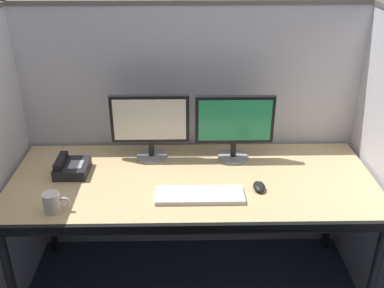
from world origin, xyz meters
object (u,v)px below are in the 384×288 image
object	(u,v)px
desk_phone	(71,167)
monitor_left	(150,123)
desk	(192,188)
coffee_mug	(52,202)
computer_mouse	(259,187)
monitor_right	(234,123)
keyboard_main	(200,195)

from	to	relation	value
desk_phone	monitor_left	bearing A→B (deg)	21.88
desk	coffee_mug	bearing A→B (deg)	-158.07
desk	computer_mouse	xyz separation A→B (m)	(0.33, -0.09, 0.07)
monitor_left	monitor_right	bearing A→B (deg)	-2.20
keyboard_main	desk	bearing A→B (deg)	102.18
monitor_right	keyboard_main	bearing A→B (deg)	-117.07
desk	desk_phone	bearing A→B (deg)	172.13
desk	computer_mouse	distance (m)	0.35
desk_phone	coffee_mug	bearing A→B (deg)	-90.79
monitor_right	computer_mouse	size ratio (longest dim) A/B	4.48
monitor_left	monitor_right	distance (m)	0.46
desk	desk_phone	distance (m)	0.65
monitor_left	monitor_right	size ratio (longest dim) A/B	1.00
desk	monitor_left	distance (m)	0.43
monitor_left	monitor_right	world-z (taller)	same
monitor_left	coffee_mug	distance (m)	0.69
keyboard_main	coffee_mug	bearing A→B (deg)	-171.32
monitor_left	computer_mouse	size ratio (longest dim) A/B	4.48
keyboard_main	desk_phone	bearing A→B (deg)	160.05
monitor_left	keyboard_main	world-z (taller)	monitor_left
computer_mouse	desk_phone	size ratio (longest dim) A/B	0.51
coffee_mug	desk	bearing A→B (deg)	21.93
keyboard_main	desk_phone	world-z (taller)	desk_phone
desk	coffee_mug	xyz separation A→B (m)	(-0.65, -0.26, 0.10)
monitor_right	coffee_mug	world-z (taller)	monitor_right
coffee_mug	computer_mouse	bearing A→B (deg)	9.69
computer_mouse	desk_phone	bearing A→B (deg)	169.42
monitor_right	computer_mouse	world-z (taller)	monitor_right
monitor_left	monitor_right	xyz separation A→B (m)	(0.46, -0.02, 0.00)
keyboard_main	coffee_mug	size ratio (longest dim) A/B	3.41
monitor_left	desk_phone	size ratio (longest dim) A/B	2.26
keyboard_main	desk_phone	xyz separation A→B (m)	(-0.68, 0.25, 0.02)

